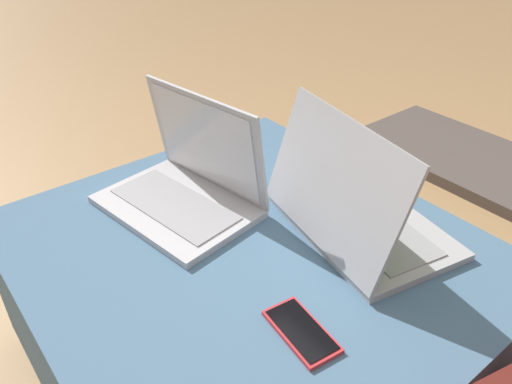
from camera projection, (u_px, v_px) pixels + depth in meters
The scene contains 5 objects.
ground_plane at pixel (250, 372), 1.22m from camera, with size 14.00×14.00×0.00m, color tan.
ottoman at pixel (249, 314), 1.11m from camera, with size 0.91×0.83×0.40m.
laptop_near at pixel (186, 184), 1.10m from camera, with size 0.37×0.29×0.25m.
laptop_far at pixel (353, 211), 1.02m from camera, with size 0.42×0.32×0.26m.
cell_phone at pixel (301, 331), 0.81m from camera, with size 0.14×0.08×0.01m.
Camera 1 is at (0.62, -0.48, 1.04)m, focal length 35.00 mm.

